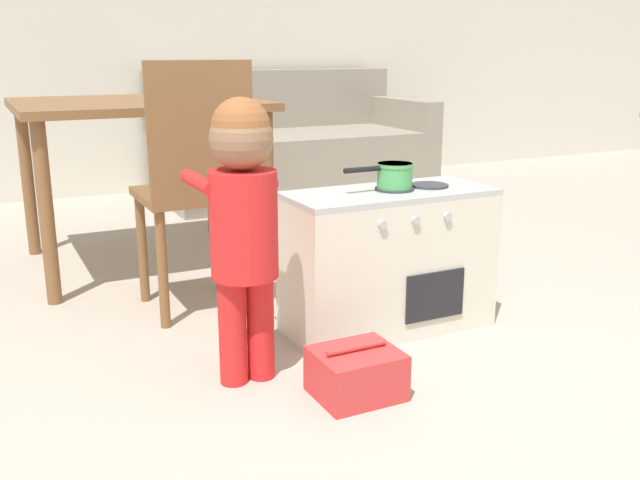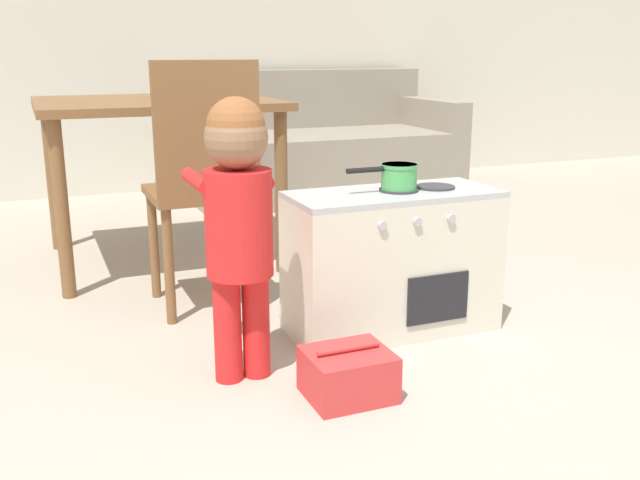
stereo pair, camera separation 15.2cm
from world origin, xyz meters
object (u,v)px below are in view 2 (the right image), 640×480
child_figure (238,206)px  dining_table (157,121)px  toy_pot (398,175)px  play_kitchen (392,262)px  dining_chair_near (203,182)px  cup_on_table (174,86)px  couch (317,149)px  toy_basket (348,374)px

child_figure → dining_table: (0.01, 1.35, 0.12)m
toy_pot → play_kitchen: bearing=-178.0°
dining_table → dining_chair_near: bearing=-88.0°
child_figure → cup_on_table: (0.13, 1.50, 0.26)m
dining_chair_near → couch: size_ratio=0.51×
toy_pot → couch: 2.55m
dining_table → dining_chair_near: size_ratio=1.11×
play_kitchen → child_figure: size_ratio=0.86×
play_kitchen → toy_pot: 0.30m
toy_pot → child_figure: size_ratio=0.31×
dining_table → cup_on_table: cup_on_table is taller
play_kitchen → dining_table: bearing=116.1°
dining_chair_near → play_kitchen: bearing=-38.3°
toy_pot → toy_basket: (-0.37, -0.41, -0.48)m
toy_basket → cup_on_table: bearing=93.5°
toy_basket → dining_chair_near: (-0.20, 0.84, 0.42)m
child_figure → couch: child_figure is taller
toy_pot → dining_chair_near: size_ratio=0.28×
dining_table → toy_pot: bearing=-63.4°
play_kitchen → cup_on_table: size_ratio=7.36×
child_figure → toy_basket: size_ratio=3.54×
play_kitchen → toy_pot: (0.01, 0.00, 0.30)m
toy_basket → dining_table: size_ratio=0.23×
dining_table → couch: size_ratio=0.57×
dining_table → couch: (1.29, 1.26, -0.35)m
child_figure → dining_chair_near: size_ratio=0.90×
dining_table → couch: couch is taller
toy_basket → cup_on_table: (-0.11, 1.74, 0.72)m
couch → play_kitchen: bearing=-106.3°
dining_chair_near → cup_on_table: bearing=84.2°
child_figure → toy_basket: (0.24, -0.24, -0.46)m
toy_basket → dining_table: dining_table is taller
play_kitchen → cup_on_table: bearing=108.9°
toy_pot → dining_table: dining_table is taller
child_figure → cup_on_table: 1.53m
play_kitchen → dining_table: size_ratio=0.70×
dining_table → dining_chair_near: dining_chair_near is taller
play_kitchen → cup_on_table: cup_on_table is taller
toy_pot → dining_chair_near: 0.71m
toy_basket → dining_table: bearing=98.1°
couch → cup_on_table: 1.68m
toy_basket → dining_chair_near: dining_chair_near is taller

